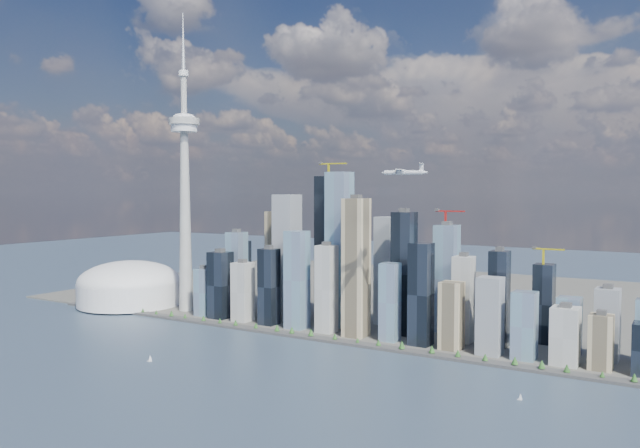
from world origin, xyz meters
The scene contains 10 objects.
ground centered at (0.00, 0.00, 0.00)m, with size 4000.00×4000.00×0.00m, color #2D3F4F.
seawall centered at (0.00, 250.00, 2.00)m, with size 1100.00×22.00×4.00m, color #383838.
land centered at (0.00, 700.00, 1.50)m, with size 1400.00×900.00×3.00m, color #4C4C47.
shoreline_trees centered at (0.00, 250.00, 8.78)m, with size 960.53×7.20×8.80m.
skyscraper_cluster centered at (59.61, 336.81, 85.86)m, with size 736.00×142.00×275.48m.
needle_tower centered at (-300.00, 310.00, 235.84)m, with size 56.00×56.00×550.50m.
dome_stadium centered at (-440.00, 300.00, 39.44)m, with size 200.00×200.00×86.00m.
airplane centered at (185.44, 205.80, 251.62)m, with size 60.72×54.09×14.94m.
sailboat_west centered at (-101.41, 30.31, 3.24)m, with size 7.27×3.47×10.09m.
sailboat_east centered at (356.79, 128.73, 2.62)m, with size 5.87×1.67×8.17m.
Camera 1 is at (514.47, -551.77, 226.02)m, focal length 35.00 mm.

